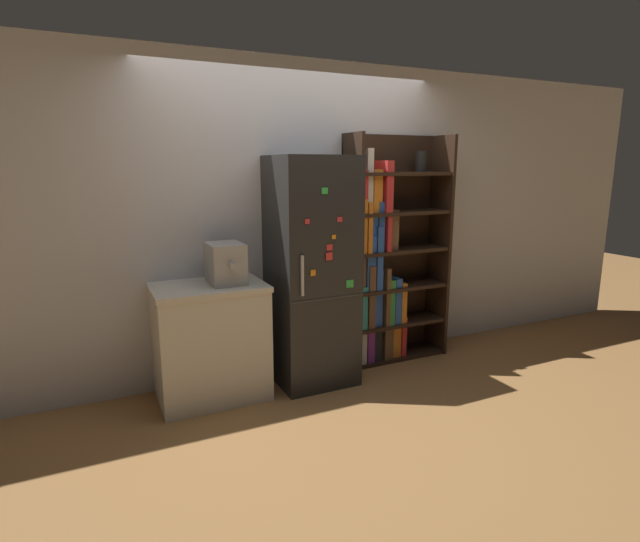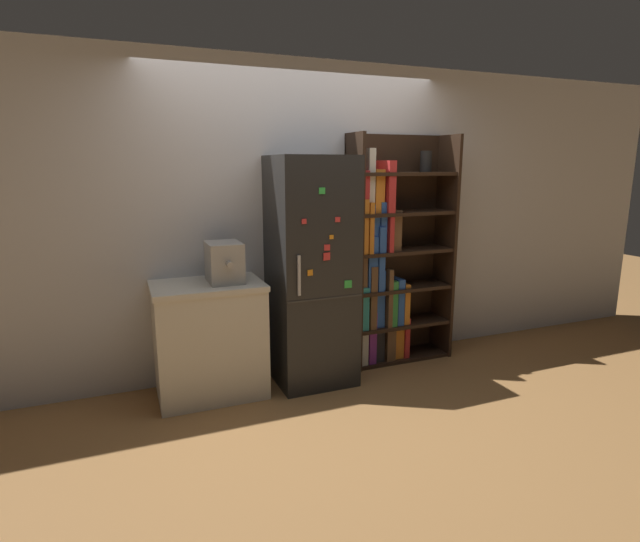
% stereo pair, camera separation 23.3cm
% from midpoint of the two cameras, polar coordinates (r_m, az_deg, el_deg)
% --- Properties ---
extents(ground_plane, '(16.00, 16.00, 0.00)m').
position_cam_midpoint_polar(ground_plane, '(4.17, -1.71, -12.90)').
color(ground_plane, '#A87542').
extents(wall_back, '(8.00, 0.05, 2.60)m').
position_cam_midpoint_polar(wall_back, '(4.25, -4.40, 5.81)').
color(wall_back, silver).
rests_on(wall_back, ground_plane).
extents(refrigerator, '(0.62, 0.63, 1.83)m').
position_cam_midpoint_polar(refrigerator, '(4.01, -2.64, -0.11)').
color(refrigerator, black).
rests_on(refrigerator, ground_plane).
extents(bookshelf, '(0.96, 0.35, 2.02)m').
position_cam_midpoint_polar(bookshelf, '(4.50, 5.71, 0.67)').
color(bookshelf, black).
rests_on(bookshelf, ground_plane).
extents(kitchen_counter, '(0.82, 0.57, 0.89)m').
position_cam_midpoint_polar(kitchen_counter, '(3.93, -14.06, -7.84)').
color(kitchen_counter, beige).
rests_on(kitchen_counter, ground_plane).
extents(espresso_machine, '(0.25, 0.38, 0.30)m').
position_cam_midpoint_polar(espresso_machine, '(3.79, -12.47, 0.86)').
color(espresso_machine, '#A5A39E').
rests_on(espresso_machine, kitchen_counter).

